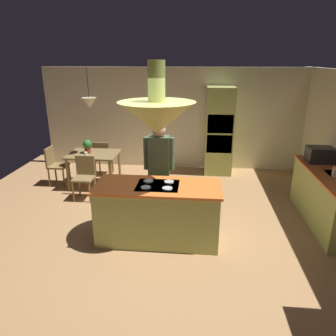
% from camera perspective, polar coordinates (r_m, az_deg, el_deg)
% --- Properties ---
extents(ground, '(8.16, 8.16, 0.00)m').
position_cam_1_polar(ground, '(5.37, -1.50, -11.52)').
color(ground, '#AD7F51').
extents(wall_back, '(6.80, 0.10, 2.55)m').
position_cam_1_polar(wall_back, '(8.18, 1.36, 8.90)').
color(wall_back, beige).
rests_on(wall_back, ground).
extents(kitchen_island, '(1.92, 0.82, 0.95)m').
position_cam_1_polar(kitchen_island, '(4.97, -1.83, -8.05)').
color(kitchen_island, '#A8B259').
rests_on(kitchen_island, ground).
extents(counter_run_right, '(0.73, 2.08, 0.93)m').
position_cam_1_polar(counter_run_right, '(6.09, 26.94, -4.87)').
color(counter_run_right, '#A8B259').
rests_on(counter_run_right, ground).
extents(oven_tower, '(0.66, 0.62, 2.12)m').
position_cam_1_polar(oven_tower, '(7.82, 9.24, 6.56)').
color(oven_tower, '#A8B259').
rests_on(oven_tower, ground).
extents(dining_table, '(1.08, 0.84, 0.76)m').
position_cam_1_polar(dining_table, '(7.18, -13.28, 1.79)').
color(dining_table, olive).
rests_on(dining_table, ground).
extents(person_at_island, '(0.53, 0.23, 1.74)m').
position_cam_1_polar(person_at_island, '(5.39, -1.61, 0.41)').
color(person_at_island, tan).
rests_on(person_at_island, ground).
extents(range_hood, '(1.10, 1.10, 1.00)m').
position_cam_1_polar(range_hood, '(4.48, -2.03, 9.40)').
color(range_hood, '#A8B259').
extents(pendant_light_over_table, '(0.32, 0.32, 0.82)m').
position_cam_1_polar(pendant_light_over_table, '(6.92, -14.06, 11.36)').
color(pendant_light_over_table, beige).
extents(chair_facing_island, '(0.40, 0.40, 0.87)m').
position_cam_1_polar(chair_facing_island, '(6.66, -14.89, -1.11)').
color(chair_facing_island, olive).
rests_on(chair_facing_island, ground).
extents(chair_by_back_wall, '(0.40, 0.40, 0.87)m').
position_cam_1_polar(chair_by_back_wall, '(7.80, -11.75, 2.14)').
color(chair_by_back_wall, olive).
rests_on(chair_by_back_wall, ground).
extents(chair_at_corner, '(0.40, 0.40, 0.87)m').
position_cam_1_polar(chair_at_corner, '(7.56, -19.81, 0.84)').
color(chair_at_corner, olive).
rests_on(chair_at_corner, ground).
extents(potted_plant_on_table, '(0.20, 0.20, 0.30)m').
position_cam_1_polar(potted_plant_on_table, '(7.17, -14.36, 3.97)').
color(potted_plant_on_table, '#99382D').
rests_on(potted_plant_on_table, dining_table).
extents(cup_on_table, '(0.07, 0.07, 0.09)m').
position_cam_1_polar(cup_on_table, '(6.98, -14.65, 2.47)').
color(cup_on_table, white).
rests_on(cup_on_table, dining_table).
extents(microwave_on_counter, '(0.46, 0.36, 0.28)m').
position_cam_1_polar(microwave_on_counter, '(6.44, 25.85, 2.18)').
color(microwave_on_counter, '#232326').
rests_on(microwave_on_counter, counter_run_right).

